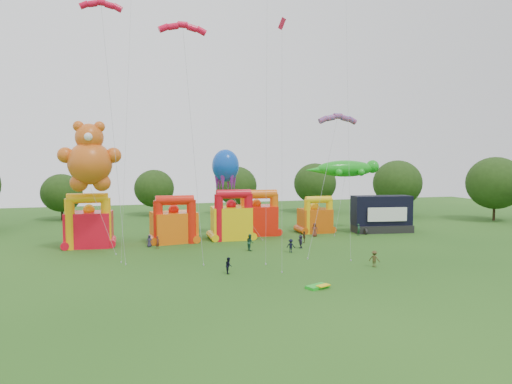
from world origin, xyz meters
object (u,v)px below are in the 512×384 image
object	(u,v)px
bouncy_castle_2	(232,220)
octopus_kite	(238,198)
bouncy_castle_0	(89,226)
gecko_kite	(342,192)
spectator_0	(149,241)
teddy_bear_kite	(93,174)
stage_trailer	(381,214)
spectator_4	(304,237)

from	to	relation	value
bouncy_castle_2	octopus_kite	world-z (taller)	octopus_kite
bouncy_castle_0	gecko_kite	world-z (taller)	gecko_kite
bouncy_castle_0	spectator_0	distance (m)	7.77
bouncy_castle_2	teddy_bear_kite	bearing A→B (deg)	-166.07
stage_trailer	spectator_4	xyz separation A→B (m)	(-14.65, -5.29, -1.90)
teddy_bear_kite	gecko_kite	bearing A→B (deg)	9.47
spectator_0	stage_trailer	bearing A→B (deg)	-3.04
stage_trailer	gecko_kite	xyz separation A→B (m)	(-5.79, 1.60, 3.40)
stage_trailer	gecko_kite	distance (m)	6.90
bouncy_castle_2	octopus_kite	bearing A→B (deg)	54.40
stage_trailer	gecko_kite	size ratio (longest dim) A/B	0.74
bouncy_castle_0	spectator_4	distance (m)	27.40
bouncy_castle_0	octopus_kite	bearing A→B (deg)	6.67
bouncy_castle_2	stage_trailer	size ratio (longest dim) A/B	0.76
gecko_kite	spectator_4	world-z (taller)	gecko_kite
teddy_bear_kite	gecko_kite	xyz separation A→B (m)	(34.89, 5.82, -3.16)
bouncy_castle_2	teddy_bear_kite	distance (m)	19.23
bouncy_castle_2	stage_trailer	world-z (taller)	bouncy_castle_2
spectator_0	spectator_4	xyz separation A→B (m)	(19.68, -2.65, 0.01)
bouncy_castle_0	octopus_kite	world-z (taller)	octopus_kite
bouncy_castle_0	stage_trailer	size ratio (longest dim) A/B	0.75
gecko_kite	spectator_4	distance (m)	12.42
teddy_bear_kite	spectator_4	distance (m)	27.39
stage_trailer	octopus_kite	world-z (taller)	octopus_kite
octopus_kite	spectator_0	size ratio (longest dim) A/B	8.16
gecko_kite	octopus_kite	xyz separation A→B (m)	(-16.10, 0.29, -0.51)
gecko_kite	spectator_4	xyz separation A→B (m)	(-8.86, -6.89, -5.31)
teddy_bear_kite	octopus_kite	world-z (taller)	teddy_bear_kite
octopus_kite	spectator_4	xyz separation A→B (m)	(7.24, -7.19, -4.80)
gecko_kite	spectator_0	world-z (taller)	gecko_kite
stage_trailer	teddy_bear_kite	size ratio (longest dim) A/B	0.59
octopus_kite	stage_trailer	bearing A→B (deg)	-4.94
bouncy_castle_0	spectator_4	world-z (taller)	bouncy_castle_0
teddy_bear_kite	gecko_kite	distance (m)	35.51
bouncy_castle_0	bouncy_castle_2	bearing A→B (deg)	1.66
gecko_kite	octopus_kite	world-z (taller)	octopus_kite
teddy_bear_kite	spectator_0	world-z (taller)	teddy_bear_kite
spectator_0	bouncy_castle_2	bearing A→B (deg)	6.47
spectator_4	teddy_bear_kite	bearing A→B (deg)	-71.03
gecko_kite	spectator_0	xyz separation A→B (m)	(-28.55, -4.25, -5.31)
spectator_0	gecko_kite	bearing A→B (deg)	1.01
teddy_bear_kite	octopus_kite	xyz separation A→B (m)	(18.79, 6.11, -3.67)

